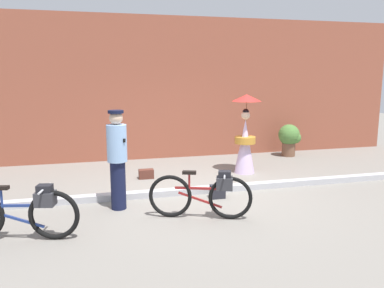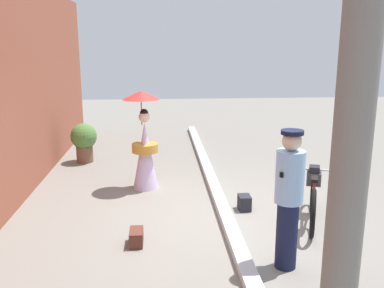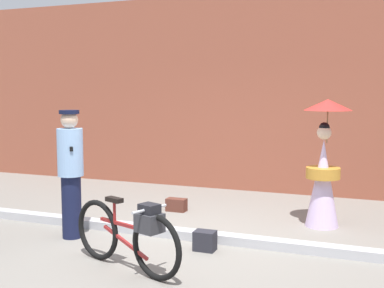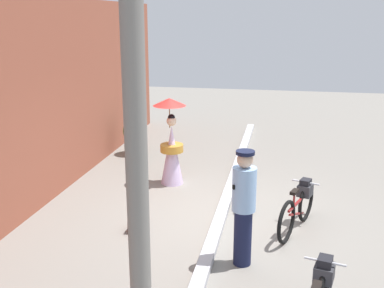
# 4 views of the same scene
# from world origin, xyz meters

# --- Properties ---
(ground_plane) EXTENTS (30.00, 30.00, 0.00)m
(ground_plane) POSITION_xyz_m (0.00, 0.00, 0.00)
(ground_plane) COLOR gray
(building_wall) EXTENTS (14.00, 0.40, 3.86)m
(building_wall) POSITION_xyz_m (0.00, 3.59, 1.93)
(building_wall) COLOR brown
(building_wall) RESTS_ON ground_plane
(sidewalk_curb) EXTENTS (14.00, 0.20, 0.12)m
(sidewalk_curb) POSITION_xyz_m (0.00, 0.00, 0.06)
(sidewalk_curb) COLOR #B2B2B7
(sidewalk_curb) RESTS_ON ground_plane
(bicycle_far_side) EXTENTS (1.61, 0.68, 0.80)m
(bicycle_far_side) POSITION_xyz_m (-0.23, -1.32, 0.42)
(bicycle_far_side) COLOR black
(bicycle_far_side) RESTS_ON ground_plane
(person_officer) EXTENTS (0.34, 0.34, 1.72)m
(person_officer) POSITION_xyz_m (-1.55, -0.51, 0.92)
(person_officer) COLOR #141938
(person_officer) RESTS_ON ground_plane
(person_with_parasol) EXTENTS (0.69, 0.69, 1.85)m
(person_with_parasol) POSITION_xyz_m (1.53, 1.30, 0.88)
(person_with_parasol) COLOR silver
(person_with_parasol) RESTS_ON ground_plane
(backpack_on_pavement) EXTENTS (0.33, 0.18, 0.21)m
(backpack_on_pavement) POSITION_xyz_m (-0.81, 1.34, 0.11)
(backpack_on_pavement) COLOR #592D23
(backpack_on_pavement) RESTS_ON ground_plane
(backpack_spare) EXTENTS (0.26, 0.19, 0.25)m
(backpack_spare) POSITION_xyz_m (0.31, -0.38, 0.13)
(backpack_spare) COLOR #26262D
(backpack_spare) RESTS_ON ground_plane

